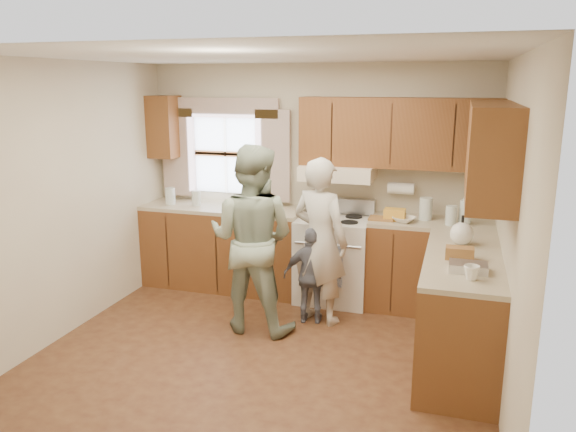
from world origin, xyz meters
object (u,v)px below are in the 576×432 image
(woman_left, at_px, (320,241))
(child, at_px, (312,276))
(woman_right, at_px, (252,239))
(stove, at_px, (334,258))

(woman_left, bearing_deg, child, 68.33)
(woman_right, distance_m, child, 0.71)
(stove, xyz_separation_m, woman_left, (-0.02, -0.59, 0.35))
(stove, distance_m, child, 0.66)
(stove, bearing_deg, woman_left, -91.52)
(woman_left, distance_m, woman_right, 0.67)
(woman_left, xyz_separation_m, woman_right, (-0.56, -0.36, 0.07))
(stove, height_order, woman_right, woman_right)
(woman_right, height_order, child, woman_right)
(woman_left, bearing_deg, stove, -71.63)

